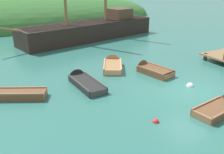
{
  "coord_description": "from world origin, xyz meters",
  "views": [
    {
      "loc": [
        -10.01,
        -9.51,
        5.99
      ],
      "look_at": [
        -3.11,
        3.35,
        0.33
      ],
      "focal_mm": 40.8,
      "sensor_mm": 36.0,
      "label": 1
    }
  ],
  "objects_px": {
    "rowboat_outer_right": "(113,65)",
    "buoy_red": "(156,122)",
    "rowboat_near_dock": "(14,96)",
    "buoy_white": "(190,86)",
    "sailing_ship": "(91,32)",
    "rowboat_portside": "(222,108)",
    "rowboat_center": "(150,70)",
    "rowboat_far": "(83,82)"
  },
  "relations": [
    {
      "from": "rowboat_near_dock",
      "to": "buoy_red",
      "type": "height_order",
      "value": "rowboat_near_dock"
    },
    {
      "from": "rowboat_outer_right",
      "to": "buoy_white",
      "type": "bearing_deg",
      "value": -126.9
    },
    {
      "from": "rowboat_far",
      "to": "rowboat_near_dock",
      "type": "relative_size",
      "value": 1.15
    },
    {
      "from": "rowboat_far",
      "to": "rowboat_outer_right",
      "type": "distance_m",
      "value": 3.6
    },
    {
      "from": "rowboat_near_dock",
      "to": "buoy_white",
      "type": "height_order",
      "value": "rowboat_near_dock"
    },
    {
      "from": "rowboat_center",
      "to": "buoy_white",
      "type": "distance_m",
      "value": 3.15
    },
    {
      "from": "rowboat_outer_right",
      "to": "sailing_ship",
      "type": "bearing_deg",
      "value": 13.83
    },
    {
      "from": "buoy_white",
      "to": "sailing_ship",
      "type": "bearing_deg",
      "value": 90.09
    },
    {
      "from": "sailing_ship",
      "to": "rowboat_portside",
      "type": "xyz_separation_m",
      "value": [
        -0.8,
        -17.57,
        -0.56
      ]
    },
    {
      "from": "rowboat_portside",
      "to": "rowboat_outer_right",
      "type": "relative_size",
      "value": 0.92
    },
    {
      "from": "buoy_white",
      "to": "buoy_red",
      "type": "distance_m",
      "value": 4.89
    },
    {
      "from": "rowboat_far",
      "to": "rowboat_near_dock",
      "type": "xyz_separation_m",
      "value": [
        -4.0,
        -0.11,
        0.02
      ]
    },
    {
      "from": "buoy_white",
      "to": "buoy_red",
      "type": "height_order",
      "value": "buoy_white"
    },
    {
      "from": "buoy_red",
      "to": "rowboat_portside",
      "type": "bearing_deg",
      "value": -10.32
    },
    {
      "from": "sailing_ship",
      "to": "rowboat_near_dock",
      "type": "distance_m",
      "value": 14.82
    },
    {
      "from": "sailing_ship",
      "to": "rowboat_outer_right",
      "type": "bearing_deg",
      "value": 63.44
    },
    {
      "from": "rowboat_far",
      "to": "rowboat_center",
      "type": "distance_m",
      "value": 4.82
    },
    {
      "from": "rowboat_portside",
      "to": "buoy_white",
      "type": "distance_m",
      "value": 3.06
    },
    {
      "from": "buoy_white",
      "to": "buoy_red",
      "type": "bearing_deg",
      "value": -151.81
    },
    {
      "from": "sailing_ship",
      "to": "buoy_white",
      "type": "bearing_deg",
      "value": 77.92
    },
    {
      "from": "rowboat_far",
      "to": "rowboat_center",
      "type": "bearing_deg",
      "value": -96.2
    },
    {
      "from": "rowboat_far",
      "to": "buoy_white",
      "type": "xyz_separation_m",
      "value": [
        5.51,
        -3.37,
        -0.12
      ]
    },
    {
      "from": "rowboat_far",
      "to": "buoy_white",
      "type": "distance_m",
      "value": 6.46
    },
    {
      "from": "rowboat_far",
      "to": "rowboat_center",
      "type": "relative_size",
      "value": 1.2
    },
    {
      "from": "rowboat_portside",
      "to": "buoy_white",
      "type": "bearing_deg",
      "value": 65.91
    },
    {
      "from": "sailing_ship",
      "to": "rowboat_outer_right",
      "type": "height_order",
      "value": "sailing_ship"
    },
    {
      "from": "rowboat_portside",
      "to": "buoy_white",
      "type": "height_order",
      "value": "rowboat_portside"
    },
    {
      "from": "sailing_ship",
      "to": "rowboat_near_dock",
      "type": "bearing_deg",
      "value": 37.98
    },
    {
      "from": "rowboat_center",
      "to": "rowboat_portside",
      "type": "bearing_deg",
      "value": 166.81
    },
    {
      "from": "buoy_white",
      "to": "rowboat_center",
      "type": "bearing_deg",
      "value": 102.85
    },
    {
      "from": "rowboat_near_dock",
      "to": "buoy_red",
      "type": "relative_size",
      "value": 10.57
    },
    {
      "from": "sailing_ship",
      "to": "buoy_red",
      "type": "distance_m",
      "value": 17.48
    },
    {
      "from": "rowboat_outer_right",
      "to": "buoy_red",
      "type": "bearing_deg",
      "value": -165.75
    },
    {
      "from": "rowboat_center",
      "to": "rowboat_near_dock",
      "type": "bearing_deg",
      "value": 76.75
    },
    {
      "from": "rowboat_near_dock",
      "to": "rowboat_outer_right",
      "type": "distance_m",
      "value": 7.36
    },
    {
      "from": "rowboat_far",
      "to": "rowboat_portside",
      "type": "distance_m",
      "value": 7.86
    },
    {
      "from": "rowboat_center",
      "to": "rowboat_outer_right",
      "type": "relative_size",
      "value": 0.94
    },
    {
      "from": "rowboat_portside",
      "to": "rowboat_center",
      "type": "distance_m",
      "value": 6.02
    },
    {
      "from": "rowboat_center",
      "to": "buoy_red",
      "type": "relative_size",
      "value": 10.13
    },
    {
      "from": "sailing_ship",
      "to": "buoy_white",
      "type": "relative_size",
      "value": 41.34
    },
    {
      "from": "rowboat_near_dock",
      "to": "buoy_white",
      "type": "bearing_deg",
      "value": -171.94
    },
    {
      "from": "sailing_ship",
      "to": "buoy_white",
      "type": "xyz_separation_m",
      "value": [
        0.02,
        -14.63,
        -0.67
      ]
    }
  ]
}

